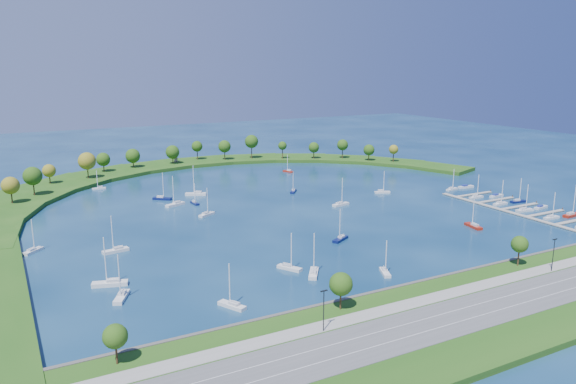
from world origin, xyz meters
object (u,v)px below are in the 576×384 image
moored_boat_3 (195,202)px  moored_boat_19 (473,225)px  docked_boat_3 (572,214)px  dock_system (525,211)px  docked_boat_6 (500,203)px  moored_boat_10 (162,198)px  moored_boat_2 (341,238)px  docked_boat_4 (525,209)px  moored_boat_9 (110,282)px  docked_boat_2 (551,217)px  moored_boat_16 (196,193)px  moored_boat_15 (207,214)px  docked_boat_5 (541,207)px  docked_boat_10 (452,188)px  moored_boat_7 (289,267)px  docked_boat_8 (476,196)px  moored_boat_6 (116,250)px  moored_boat_17 (382,191)px  moored_boat_18 (33,250)px  moored_boat_1 (293,191)px  moored_boat_4 (99,188)px  moored_boat_12 (314,272)px  harbor_tower (176,158)px  docked_boat_7 (518,201)px  moored_boat_5 (288,171)px  docked_boat_9 (496,196)px  moored_boat_11 (232,304)px  docked_boat_11 (466,187)px  moored_boat_14 (175,204)px  moored_boat_8 (385,271)px  moored_boat_13 (122,296)px

moored_boat_3 → moored_boat_19: (83.51, -86.31, 0.07)m
docked_boat_3 → dock_system: bearing=123.2°
docked_boat_3 → docked_boat_6: docked_boat_3 is taller
docked_boat_3 → moored_boat_10: bearing=139.0°
moored_boat_2 → docked_boat_4: 92.19m
moored_boat_9 → docked_boat_2: (173.16, -13.55, -0.11)m
moored_boat_16 → moored_boat_15: bearing=103.8°
docked_boat_5 → docked_boat_10: docked_boat_10 is taller
moored_boat_7 → docked_boat_8: 128.26m
moored_boat_6 → moored_boat_17: bearing=-176.7°
moored_boat_18 → docked_boat_5: moored_boat_18 is taller
moored_boat_1 → docked_boat_8: (70.36, -51.80, 0.02)m
moored_boat_19 → moored_boat_3: bearing=54.3°
moored_boat_4 → moored_boat_15: 79.40m
moored_boat_9 → moored_boat_12: moored_boat_9 is taller
moored_boat_7 → moored_boat_12: moored_boat_12 is taller
dock_system → moored_boat_17: (-32.42, 57.15, 0.53)m
harbor_tower → docked_boat_7: size_ratio=0.35×
moored_boat_5 → moored_boat_16: bearing=91.9°
moored_boat_17 → docked_boat_9: 53.87m
moored_boat_19 → docked_boat_3: (48.13, -7.79, 0.03)m
moored_boat_16 → docked_boat_2: 158.27m
moored_boat_11 → moored_boat_16: size_ratio=0.82×
moored_boat_3 → docked_boat_10: bearing=70.2°
docked_boat_2 → docked_boat_3: docked_boat_3 is taller
docked_boat_3 → moored_boat_16: bearing=135.1°
moored_boat_1 → moored_boat_2: moored_boat_2 is taller
moored_boat_17 → moored_boat_7: bearing=-122.0°
moored_boat_15 → docked_boat_9: moored_boat_15 is taller
moored_boat_19 → docked_boat_11: 72.71m
moored_boat_3 → moored_boat_18: 78.71m
moored_boat_17 → docked_boat_3: docked_boat_3 is taller
moored_boat_11 → moored_boat_17: size_ratio=1.08×
docked_boat_10 → moored_boat_5: bearing=112.5°
moored_boat_19 → moored_boat_6: bearing=84.5°
moored_boat_4 → moored_boat_14: bearing=118.7°
moored_boat_6 → moored_boat_10: 73.54m
moored_boat_12 → docked_boat_9: bearing=-35.7°
harbor_tower → moored_boat_10: 92.63m
moored_boat_8 → moored_boat_14: bearing=-139.3°
moored_boat_13 → docked_boat_7: bearing=123.4°
moored_boat_6 → moored_boat_8: moored_boat_6 is taller
moored_boat_10 → moored_boat_1: bearing=23.6°
moored_boat_17 → docked_boat_6: (32.65, -43.76, 0.01)m
moored_boat_9 → moored_boat_12: bearing=176.7°
moored_boat_5 → docked_boat_2: (47.90, -139.22, 0.02)m
docked_boat_7 → moored_boat_19: bearing=-150.3°
moored_boat_19 → moored_boat_11: bearing=111.7°
moored_boat_5 → docked_boat_6: docked_boat_6 is taller
docked_boat_8 → docked_boat_11: docked_boat_8 is taller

